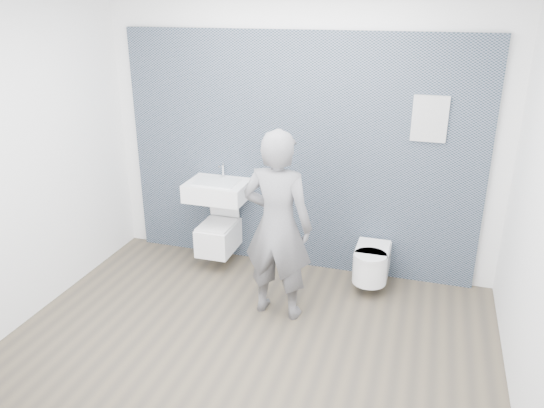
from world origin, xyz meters
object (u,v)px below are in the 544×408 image
(visitor, at_px, (277,226))
(toilet_square, at_px, (219,235))
(toilet_rounded, at_px, (371,263))
(washbasin, at_px, (217,190))

(visitor, bearing_deg, toilet_square, -35.53)
(toilet_rounded, bearing_deg, visitor, -138.16)
(washbasin, bearing_deg, toilet_square, -90.00)
(toilet_square, distance_m, visitor, 1.23)
(washbasin, xyz_separation_m, visitor, (0.86, -0.72, 0.01))
(washbasin, relative_size, toilet_square, 0.90)
(toilet_square, height_order, visitor, visitor)
(washbasin, bearing_deg, visitor, -40.13)
(washbasin, bearing_deg, toilet_rounded, -1.79)
(toilet_square, relative_size, visitor, 0.40)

